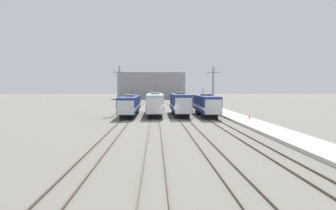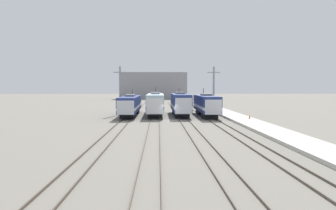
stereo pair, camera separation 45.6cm
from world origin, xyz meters
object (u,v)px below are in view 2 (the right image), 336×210
locomotive_center_left (155,103)px  catenary_tower_left (120,90)px  locomotive_far_left (130,105)px  locomotive_far_right (206,105)px  traffic_cone (250,116)px  locomotive_center_right (180,104)px  catenary_tower_right (214,90)px

locomotive_center_left → catenary_tower_left: size_ratio=2.05×
locomotive_far_left → locomotive_far_right: 14.03m
locomotive_center_left → traffic_cone: locomotive_center_left is taller
locomotive_center_right → locomotive_far_right: (4.64, -1.51, -0.13)m
locomotive_center_left → catenary_tower_right: 11.64m
locomotive_far_right → catenary_tower_right: catenary_tower_right is taller
catenary_tower_right → locomotive_far_right: bearing=-117.0°
catenary_tower_left → locomotive_far_left: bearing=-46.4°
locomotive_center_left → traffic_cone: bearing=-35.0°
catenary_tower_left → locomotive_center_left: bearing=-12.1°
locomotive_center_left → catenary_tower_left: 7.38m
catenary_tower_left → traffic_cone: size_ratio=14.01×
catenary_tower_left → catenary_tower_right: (18.04, 0.00, 0.00)m
locomotive_far_left → locomotive_far_right: locomotive_far_right is taller
locomotive_far_left → locomotive_center_left: locomotive_center_left is taller
locomotive_center_left → catenary_tower_left: (-6.77, 1.45, 2.55)m
locomotive_center_right → locomotive_center_left: bearing=168.9°
traffic_cone → locomotive_far_left: bearing=153.7°
locomotive_far_left → locomotive_center_right: (9.29, -0.12, 0.21)m
catenary_tower_right → traffic_cone: (3.70, -11.93, -4.10)m
locomotive_far_right → traffic_cone: size_ratio=24.51×
locomotive_far_left → locomotive_center_right: locomotive_center_right is taller
traffic_cone → locomotive_far_right: bearing=125.1°
locomotive_center_right → traffic_cone: locomotive_center_right is taller
catenary_tower_left → catenary_tower_right: size_ratio=1.00×
locomotive_center_right → catenary_tower_right: (6.62, 2.36, 2.53)m
locomotive_far_right → traffic_cone: locomotive_far_right is taller
locomotive_center_right → catenary_tower_left: size_ratio=1.79×
catenary_tower_left → traffic_cone: (21.73, -11.93, -4.10)m
locomotive_center_right → locomotive_far_right: bearing=-18.1°
locomotive_far_right → catenary_tower_right: (1.98, 3.87, 2.66)m
locomotive_center_left → locomotive_far_right: (9.29, -2.42, -0.11)m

